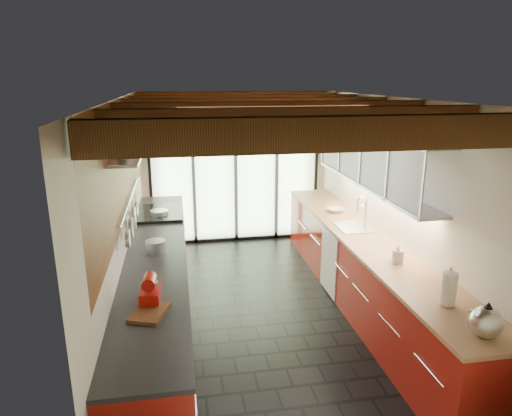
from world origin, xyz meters
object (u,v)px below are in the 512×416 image
object	(u,v)px
kettle	(486,320)
paper_towel	(449,289)
soap_bottle	(398,253)
bowl	(336,210)
stand_mixer	(150,291)

from	to	relation	value
kettle	paper_towel	distance (m)	0.50
kettle	paper_towel	xyz separation A→B (m)	(0.00, 0.50, 0.02)
soap_bottle	paper_towel	bearing A→B (deg)	-90.00
paper_towel	soap_bottle	size ratio (longest dim) A/B	1.60
paper_towel	bowl	world-z (taller)	paper_towel
kettle	bowl	xyz separation A→B (m)	(0.00, 3.38, -0.10)
stand_mixer	bowl	world-z (taller)	stand_mixer
kettle	bowl	world-z (taller)	kettle
bowl	stand_mixer	bearing A→B (deg)	-136.88
kettle	paper_towel	world-z (taller)	paper_towel
kettle	bowl	distance (m)	3.38
soap_bottle	bowl	distance (m)	1.95
stand_mixer	bowl	distance (m)	3.48
stand_mixer	paper_towel	bearing A→B (deg)	-11.12
bowl	kettle	bearing A→B (deg)	-90.00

